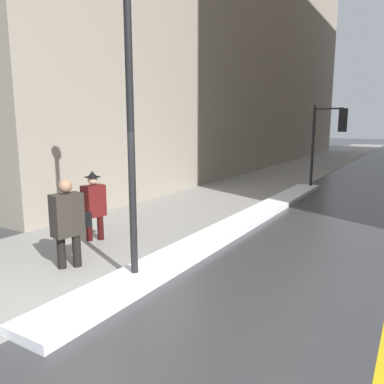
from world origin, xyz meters
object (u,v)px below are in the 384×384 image
at_px(traffic_light_near, 332,129).
at_px(pedestrian_in_glasses, 94,203).
at_px(lamp_post, 129,79).
at_px(pedestrian_with_shoulder_bag, 68,220).

height_order(traffic_light_near, pedestrian_in_glasses, traffic_light_near).
relative_size(lamp_post, traffic_light_near, 1.65).
distance_m(pedestrian_with_shoulder_bag, pedestrian_in_glasses, 1.67).
xyz_separation_m(pedestrian_with_shoulder_bag, pedestrian_in_glasses, (-0.83, 1.45, -0.04)).
distance_m(lamp_post, pedestrian_in_glasses, 3.54).
xyz_separation_m(traffic_light_near, pedestrian_in_glasses, (-3.16, -9.81, -1.58)).
bearing_deg(traffic_light_near, pedestrian_in_glasses, -106.89).
height_order(pedestrian_with_shoulder_bag, pedestrian_in_glasses, pedestrian_with_shoulder_bag).
xyz_separation_m(lamp_post, pedestrian_in_glasses, (-2.22, 1.27, -2.44)).
relative_size(traffic_light_near, pedestrian_with_shoulder_bag, 2.06).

